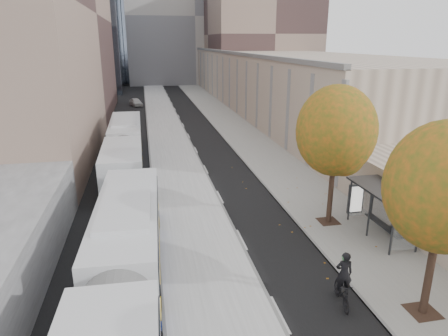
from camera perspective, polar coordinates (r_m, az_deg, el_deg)
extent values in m
cube|color=#A5A5A5|center=(42.06, -7.95, 4.23)|extent=(4.25, 150.00, 0.15)
cube|color=gray|center=(43.24, 2.71, 4.71)|extent=(4.75, 150.00, 0.08)
cube|color=gray|center=(73.37, 6.01, 13.11)|extent=(18.00, 92.00, 8.00)
cube|color=#99948E|center=(102.73, -4.85, 20.56)|extent=(30.00, 18.00, 30.00)
cube|color=#383A3F|center=(21.73, 21.96, -2.94)|extent=(1.90, 4.40, 0.10)
cylinder|color=#383A3F|center=(20.32, 22.90, -8.41)|extent=(0.10, 0.10, 2.40)
cube|color=silver|center=(22.55, 23.15, -5.71)|extent=(0.04, 4.00, 2.10)
cylinder|color=black|center=(16.71, 27.23, -13.50)|extent=(0.28, 0.28, 3.11)
sphere|color=#275617|center=(15.34, 29.00, -2.41)|extent=(4.00, 4.00, 4.00)
cylinder|color=black|center=(22.71, 14.98, -3.66)|extent=(0.28, 0.28, 3.24)
sphere|color=#275617|center=(21.71, 15.72, 5.14)|extent=(4.20, 4.20, 4.20)
cube|color=silver|center=(14.98, -14.43, -16.27)|extent=(3.24, 18.17, 3.01)
cube|color=black|center=(14.68, -14.60, -14.47)|extent=(3.28, 17.45, 1.05)
cube|color=silver|center=(32.93, -13.96, 2.67)|extent=(2.75, 18.05, 3.01)
cube|color=black|center=(32.79, -14.03, 3.60)|extent=(2.81, 17.33, 1.04)
cube|color=#1D715D|center=(24.47, -14.62, -3.45)|extent=(1.90, 0.08, 1.16)
imported|color=black|center=(16.66, 16.50, -16.67)|extent=(0.78, 1.82, 1.06)
imported|color=black|center=(16.22, 16.76, -14.22)|extent=(0.71, 0.53, 1.78)
sphere|color=#46814D|center=(15.88, 16.98, -12.16)|extent=(0.28, 0.28, 0.28)
imported|color=#BABABA|center=(64.73, -12.48, 9.17)|extent=(2.36, 3.87, 1.23)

